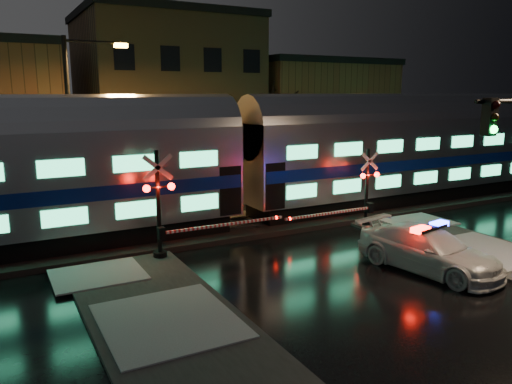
% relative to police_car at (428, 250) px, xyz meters
% --- Properties ---
extents(ground, '(120.00, 120.00, 0.00)m').
position_rel_police_car_xyz_m(ground, '(-3.00, 3.26, -0.77)').
color(ground, black).
rests_on(ground, ground).
extents(ballast, '(90.00, 4.20, 0.24)m').
position_rel_police_car_xyz_m(ballast, '(-3.00, 8.26, -0.65)').
color(ballast, black).
rests_on(ballast, ground).
extents(sidewalk_left, '(4.00, 20.00, 0.12)m').
position_rel_police_car_xyz_m(sidewalk_left, '(-9.50, -2.74, -0.71)').
color(sidewalk_left, '#2D2D2D').
rests_on(sidewalk_left, ground).
extents(building_mid, '(12.00, 11.00, 11.50)m').
position_rel_police_car_xyz_m(building_mid, '(-1.00, 25.76, 4.98)').
color(building_mid, brown).
rests_on(building_mid, ground).
extents(building_right, '(12.00, 10.00, 8.50)m').
position_rel_police_car_xyz_m(building_right, '(12.00, 25.26, 3.48)').
color(building_right, '#523720').
rests_on(building_right, ground).
extents(train, '(51.00, 3.12, 5.92)m').
position_rel_police_car_xyz_m(train, '(-3.43, 8.26, 2.61)').
color(train, black).
rests_on(train, ballast).
extents(police_car, '(3.06, 5.57, 1.70)m').
position_rel_police_car_xyz_m(police_car, '(0.00, 0.00, 0.00)').
color(police_car, silver).
rests_on(police_car, ground).
extents(crossing_signal_right, '(5.20, 0.63, 3.68)m').
position_rel_police_car_xyz_m(crossing_signal_right, '(1.62, 5.56, 0.74)').
color(crossing_signal_right, black).
rests_on(crossing_signal_right, ground).
extents(crossing_signal_left, '(5.89, 0.66, 4.17)m').
position_rel_police_car_xyz_m(crossing_signal_left, '(-7.66, 5.57, 0.95)').
color(crossing_signal_left, black).
rests_on(crossing_signal_left, ground).
extents(streetlight, '(2.91, 0.30, 8.71)m').
position_rel_police_car_xyz_m(streetlight, '(-9.71, 12.26, 4.25)').
color(streetlight, black).
rests_on(streetlight, ground).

